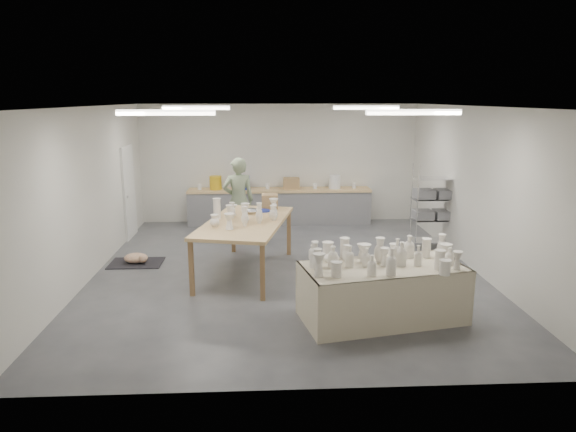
{
  "coord_description": "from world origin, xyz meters",
  "views": [
    {
      "loc": [
        -0.43,
        -9.08,
        3.15
      ],
      "look_at": [
        0.03,
        -0.02,
        1.05
      ],
      "focal_mm": 32.0,
      "sensor_mm": 36.0,
      "label": 1
    }
  ],
  "objects": [
    {
      "name": "drying_table",
      "position": [
        1.27,
        -2.19,
        0.45
      ],
      "size": [
        2.47,
        1.54,
        1.18
      ],
      "rotation": [
        0.0,
        0.0,
        0.2
      ],
      "color": "olive",
      "rests_on": "ground"
    },
    {
      "name": "back_counter",
      "position": [
        -0.01,
        3.68,
        0.49
      ],
      "size": [
        4.6,
        0.6,
        1.24
      ],
      "color": "tan",
      "rests_on": "ground"
    },
    {
      "name": "red_stool",
      "position": [
        -0.96,
        2.28,
        0.29
      ],
      "size": [
        0.37,
        0.37,
        0.33
      ],
      "rotation": [
        0.0,
        0.0,
        -0.06
      ],
      "color": "#AC2418",
      "rests_on": "ground"
    },
    {
      "name": "room",
      "position": [
        -0.11,
        0.08,
        2.06
      ],
      "size": [
        8.0,
        8.02,
        3.0
      ],
      "color": "#424449",
      "rests_on": "ground"
    },
    {
      "name": "cat",
      "position": [
        -2.88,
        0.55,
        0.12
      ],
      "size": [
        0.47,
        0.35,
        0.2
      ],
      "rotation": [
        0.0,
        0.0,
        0.01
      ],
      "color": "white",
      "rests_on": "rug"
    },
    {
      "name": "work_table",
      "position": [
        -0.72,
        0.02,
        0.98
      ],
      "size": [
        1.85,
        2.85,
        1.36
      ],
      "rotation": [
        0.0,
        0.0,
        -0.22
      ],
      "color": "tan",
      "rests_on": "ground"
    },
    {
      "name": "wire_shelf",
      "position": [
        3.2,
        1.4,
        0.92
      ],
      "size": [
        0.88,
        0.48,
        1.8
      ],
      "color": "silver",
      "rests_on": "ground"
    },
    {
      "name": "potter",
      "position": [
        -0.96,
        2.01,
        0.95
      ],
      "size": [
        0.76,
        0.57,
        1.89
      ],
      "primitive_type": "imported",
      "rotation": [
        0.0,
        0.0,
        3.32
      ],
      "color": "gray",
      "rests_on": "ground"
    },
    {
      "name": "rug",
      "position": [
        -2.9,
        0.57,
        0.01
      ],
      "size": [
        1.0,
        0.7,
        0.02
      ],
      "primitive_type": "cube",
      "color": "black",
      "rests_on": "ground"
    }
  ]
}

